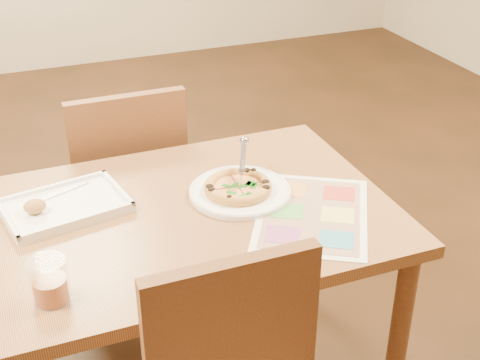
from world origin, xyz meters
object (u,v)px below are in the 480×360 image
object	(u,v)px
chair_far	(127,170)
glass_tumbler	(50,283)
plate	(240,192)
pizza_cutter	(243,161)
pizza	(238,187)
dining_table	(171,239)
menu	(312,214)
appetizer_tray	(63,207)

from	to	relation	value
chair_far	glass_tumbler	size ratio (longest dim) A/B	4.10
plate	pizza_cutter	bearing A→B (deg)	58.92
pizza	chair_far	bearing A→B (deg)	111.80
plate	pizza_cutter	distance (m)	0.09
dining_table	chair_far	bearing A→B (deg)	90.00
dining_table	pizza_cutter	bearing A→B (deg)	16.89
pizza	menu	distance (m)	0.24
dining_table	pizza	bearing A→B (deg)	8.63
pizza_cutter	glass_tumbler	world-z (taller)	pizza_cutter
chair_far	menu	xyz separation A→B (m)	(0.39, -0.75, 0.16)
pizza	menu	world-z (taller)	pizza
pizza_cutter	appetizer_tray	bearing A→B (deg)	109.30
pizza_cutter	menu	size ratio (longest dim) A/B	0.35
dining_table	plate	bearing A→B (deg)	8.73
pizza	appetizer_tray	bearing A→B (deg)	168.66
pizza	pizza_cutter	bearing A→B (deg)	53.28
pizza_cutter	glass_tumbler	bearing A→B (deg)	144.02
chair_far	menu	bearing A→B (deg)	117.30
chair_far	pizza	xyz separation A→B (m)	(0.23, -0.57, 0.18)
dining_table	menu	bearing A→B (deg)	-21.00
pizza	glass_tumbler	world-z (taller)	glass_tumbler
appetizer_tray	chair_far	bearing A→B (deg)	58.59
dining_table	menu	xyz separation A→B (m)	(0.39, -0.15, 0.09)
plate	appetizer_tray	xyz separation A→B (m)	(-0.52, 0.10, 0.00)
pizza	glass_tumbler	xyz separation A→B (m)	(-0.60, -0.30, 0.02)
chair_far	pizza_cutter	world-z (taller)	chair_far
dining_table	glass_tumbler	distance (m)	0.48
dining_table	glass_tumbler	size ratio (longest dim) A/B	11.33
appetizer_tray	menu	bearing A→B (deg)	-23.04
appetizer_tray	pizza	bearing A→B (deg)	-11.34
glass_tumbler	menu	world-z (taller)	glass_tumbler
plate	pizza_cutter	world-z (taller)	pizza_cutter
appetizer_tray	menu	size ratio (longest dim) A/B	0.86
chair_far	menu	world-z (taller)	chair_far
dining_table	pizza	world-z (taller)	pizza
plate	menu	world-z (taller)	plate
appetizer_tray	dining_table	bearing A→B (deg)	-25.73
dining_table	pizza_cutter	size ratio (longest dim) A/B	8.43
plate	glass_tumbler	distance (m)	0.68
glass_tumbler	menu	bearing A→B (deg)	8.76
chair_far	dining_table	bearing A→B (deg)	90.00
pizza	pizza_cutter	distance (m)	0.08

